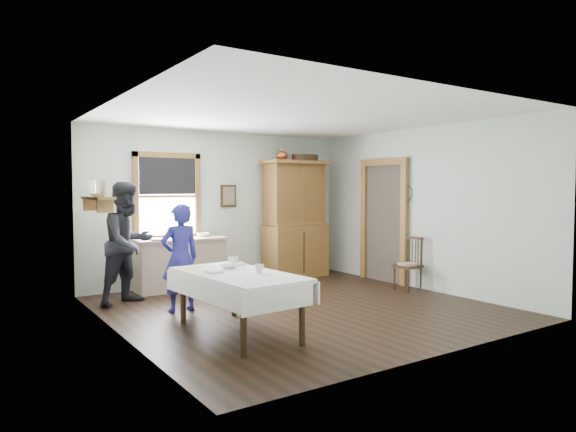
{
  "coord_description": "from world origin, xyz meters",
  "views": [
    {
      "loc": [
        -4.12,
        -5.88,
        1.67
      ],
      "look_at": [
        0.0,
        0.3,
        1.28
      ],
      "focal_mm": 32.0,
      "sensor_mm": 36.0,
      "label": 1
    }
  ],
  "objects_px": {
    "china_hutch": "(296,219)",
    "wicker_basket": "(280,275)",
    "figure_dark": "(128,247)",
    "spindle_chair": "(408,263)",
    "work_counter": "(180,264)",
    "pail": "(258,277)",
    "dining_table": "(238,303)",
    "woman_blue": "(180,262)"
  },
  "relations": [
    {
      "from": "dining_table",
      "to": "spindle_chair",
      "type": "xyz_separation_m",
      "value": [
        3.56,
        0.72,
        0.09
      ]
    },
    {
      "from": "work_counter",
      "to": "woman_blue",
      "type": "distance_m",
      "value": 1.6
    },
    {
      "from": "dining_table",
      "to": "figure_dark",
      "type": "bearing_deg",
      "value": 104.24
    },
    {
      "from": "wicker_basket",
      "to": "figure_dark",
      "type": "bearing_deg",
      "value": -171.61
    },
    {
      "from": "figure_dark",
      "to": "wicker_basket",
      "type": "bearing_deg",
      "value": -15.94
    },
    {
      "from": "china_hutch",
      "to": "dining_table",
      "type": "xyz_separation_m",
      "value": [
        -2.76,
        -2.83,
        -0.75
      ]
    },
    {
      "from": "spindle_chair",
      "to": "pail",
      "type": "height_order",
      "value": "spindle_chair"
    },
    {
      "from": "spindle_chair",
      "to": "china_hutch",
      "type": "bearing_deg",
      "value": 105.85
    },
    {
      "from": "work_counter",
      "to": "wicker_basket",
      "type": "xyz_separation_m",
      "value": [
        1.89,
        -0.15,
        -0.34
      ]
    },
    {
      "from": "woman_blue",
      "to": "dining_table",
      "type": "bearing_deg",
      "value": 94.62
    },
    {
      "from": "work_counter",
      "to": "pail",
      "type": "xyz_separation_m",
      "value": [
        1.28,
        -0.38,
        -0.29
      ]
    },
    {
      "from": "work_counter",
      "to": "woman_blue",
      "type": "height_order",
      "value": "woman_blue"
    },
    {
      "from": "pail",
      "to": "china_hutch",
      "type": "bearing_deg",
      "value": 18.26
    },
    {
      "from": "pail",
      "to": "dining_table",
      "type": "bearing_deg",
      "value": -124.83
    },
    {
      "from": "wicker_basket",
      "to": "figure_dark",
      "type": "relative_size",
      "value": 0.19
    },
    {
      "from": "pail",
      "to": "figure_dark",
      "type": "bearing_deg",
      "value": -175.04
    },
    {
      "from": "china_hutch",
      "to": "spindle_chair",
      "type": "relative_size",
      "value": 2.49
    },
    {
      "from": "spindle_chair",
      "to": "wicker_basket",
      "type": "xyz_separation_m",
      "value": [
        -1.22,
        2.0,
        -0.35
      ]
    },
    {
      "from": "dining_table",
      "to": "figure_dark",
      "type": "relative_size",
      "value": 1.08
    },
    {
      "from": "china_hutch",
      "to": "wicker_basket",
      "type": "height_order",
      "value": "china_hutch"
    },
    {
      "from": "work_counter",
      "to": "wicker_basket",
      "type": "height_order",
      "value": "work_counter"
    },
    {
      "from": "pail",
      "to": "spindle_chair",
      "type": "bearing_deg",
      "value": -44.16
    },
    {
      "from": "work_counter",
      "to": "figure_dark",
      "type": "height_order",
      "value": "figure_dark"
    },
    {
      "from": "spindle_chair",
      "to": "figure_dark",
      "type": "bearing_deg",
      "value": 154.3
    },
    {
      "from": "dining_table",
      "to": "spindle_chair",
      "type": "relative_size",
      "value": 2.01
    },
    {
      "from": "pail",
      "to": "wicker_basket",
      "type": "bearing_deg",
      "value": 20.82
    },
    {
      "from": "spindle_chair",
      "to": "pail",
      "type": "bearing_deg",
      "value": 130.92
    },
    {
      "from": "spindle_chair",
      "to": "figure_dark",
      "type": "distance_m",
      "value": 4.44
    },
    {
      "from": "work_counter",
      "to": "wicker_basket",
      "type": "distance_m",
      "value": 1.92
    },
    {
      "from": "china_hutch",
      "to": "wicker_basket",
      "type": "xyz_separation_m",
      "value": [
        -0.42,
        -0.11,
        -1.01
      ]
    },
    {
      "from": "pail",
      "to": "woman_blue",
      "type": "height_order",
      "value": "woman_blue"
    },
    {
      "from": "work_counter",
      "to": "figure_dark",
      "type": "distance_m",
      "value": 1.25
    },
    {
      "from": "dining_table",
      "to": "woman_blue",
      "type": "relative_size",
      "value": 1.31
    },
    {
      "from": "work_counter",
      "to": "figure_dark",
      "type": "relative_size",
      "value": 0.91
    },
    {
      "from": "work_counter",
      "to": "dining_table",
      "type": "bearing_deg",
      "value": -98.33
    },
    {
      "from": "work_counter",
      "to": "pail",
      "type": "distance_m",
      "value": 1.37
    },
    {
      "from": "china_hutch",
      "to": "wicker_basket",
      "type": "relative_size",
      "value": 7.13
    },
    {
      "from": "dining_table",
      "to": "woman_blue",
      "type": "height_order",
      "value": "woman_blue"
    },
    {
      "from": "pail",
      "to": "woman_blue",
      "type": "xyz_separation_m",
      "value": [
        -1.87,
        -1.09,
        0.54
      ]
    },
    {
      "from": "woman_blue",
      "to": "figure_dark",
      "type": "relative_size",
      "value": 0.83
    },
    {
      "from": "work_counter",
      "to": "spindle_chair",
      "type": "relative_size",
      "value": 1.69
    },
    {
      "from": "work_counter",
      "to": "dining_table",
      "type": "relative_size",
      "value": 0.84
    }
  ]
}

